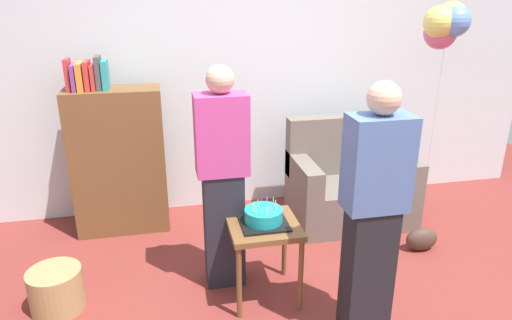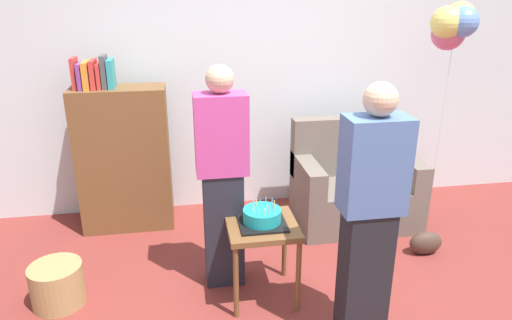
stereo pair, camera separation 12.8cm
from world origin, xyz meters
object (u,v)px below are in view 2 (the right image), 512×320
Objects in this scene: side_table at (262,235)px; person_blowing_candles at (222,179)px; couch at (354,187)px; wicker_basket at (57,285)px; bookshelf at (123,157)px; birthday_cake at (262,217)px; person_holding_cake at (369,217)px; handbag at (426,243)px; balloon_bunch at (454,25)px.

person_blowing_candles is (-0.24, 0.23, 0.34)m from side_table.
couch is 3.06× the size of wicker_basket.
bookshelf reaches higher than wicker_basket.
person_holding_cake is at bearing -42.26° from birthday_cake.
bookshelf is (-2.09, 0.25, 0.34)m from couch.
bookshelf is at bearing 138.78° from person_blowing_candles.
side_table is at bearing -167.48° from handbag.
couch is 1.66m from person_holding_cake.
bookshelf is 0.96× the size of person_blowing_candles.
handbag is (0.39, -0.69, -0.24)m from couch.
bookshelf is 4.91× the size of birthday_cake.
bookshelf is 2.71m from handbag.
balloon_bunch is (1.75, 0.87, 1.32)m from side_table.
birthday_cake is 2.28m from balloon_bunch.
side_table is (-1.06, -1.01, 0.15)m from couch.
person_holding_cake reaches higher than bookshelf.
balloon_bunch is (3.18, 0.73, 1.66)m from wicker_basket.
balloon_bunch reaches higher than couch.
bookshelf is 0.79× the size of balloon_bunch.
birthday_cake is at bearing -5.54° from wicker_basket.
person_holding_cake reaches higher than handbag.
couch is at bearing 43.61° from birthday_cake.
couch is 2.13m from bookshelf.
handbag is at bearing 12.52° from birthday_cake.
balloon_bunch is at bearing 26.31° from side_table.
couch is at bearing -90.48° from person_holding_cake.
bookshelf is 1.30m from person_blowing_candles.
wicker_basket is 0.18× the size of balloon_bunch.
person_blowing_candles is at bearing -176.91° from handbag.
handbag is (1.69, 0.09, -0.73)m from person_blowing_candles.
person_blowing_candles is at bearing -149.12° from couch.
balloon_bunch is at bearing 28.76° from person_blowing_candles.
balloon_bunch is (2.00, 0.64, 0.98)m from person_blowing_candles.
person_holding_cake is at bearing -108.77° from couch.
person_holding_cake reaches higher than couch.
birthday_cake is at bearing -153.69° from balloon_bunch.
wicker_basket is 1.29× the size of handbag.
person_blowing_candles is at bearing -52.27° from bookshelf.
birthday_cake is at bearing -167.48° from handbag.
couch is at bearing 43.61° from side_table.
handbag is at bearing -119.41° from person_holding_cake.
person_holding_cake is 5.82× the size of handbag.
wicker_basket is at bearing -176.35° from handbag.
wicker_basket is at bearing -164.50° from person_blowing_candles.
balloon_bunch reaches higher than birthday_cake.
handbag is 0.14× the size of balloon_bunch.
bookshelf is 5.62× the size of handbag.
person_holding_cake is 2.18m from wicker_basket.
person_holding_cake is 2.07m from balloon_bunch.
birthday_cake is 0.89× the size of wicker_basket.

